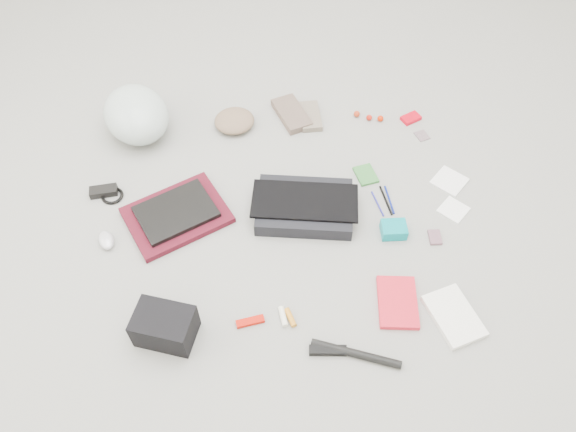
{
  "coord_description": "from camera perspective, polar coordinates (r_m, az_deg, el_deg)",
  "views": [
    {
      "loc": [
        -0.16,
        -1.33,
        1.82
      ],
      "look_at": [
        0.0,
        0.0,
        0.05
      ],
      "focal_mm": 35.0,
      "sensor_mm": 36.0,
      "label": 1
    }
  ],
  "objects": [
    {
      "name": "book_red",
      "position": [
        2.09,
        11.06,
        -8.6
      ],
      "size": [
        0.17,
        0.23,
        0.02
      ],
      "primitive_type": "cube",
      "rotation": [
        0.0,
        0.0,
        -0.15
      ],
      "color": "red",
      "rests_on": "ground_plane"
    },
    {
      "name": "mitten_left",
      "position": [
        2.67,
        0.36,
        10.33
      ],
      "size": [
        0.18,
        0.25,
        0.03
      ],
      "primitive_type": "cube",
      "rotation": [
        0.0,
        0.0,
        0.3
      ],
      "color": "brown",
      "rests_on": "ground_plane"
    },
    {
      "name": "lollipop_c",
      "position": [
        2.68,
        9.36,
        9.74
      ],
      "size": [
        0.03,
        0.03,
        0.03
      ],
      "primitive_type": "sphere",
      "rotation": [
        0.0,
        0.0,
        -0.26
      ],
      "color": "red",
      "rests_on": "ground_plane"
    },
    {
      "name": "mouse",
      "position": [
        2.3,
        -17.98,
        -2.35
      ],
      "size": [
        0.08,
        0.11,
        0.04
      ],
      "primitive_type": "ellipsoid",
      "rotation": [
        0.0,
        0.0,
        0.3
      ],
      "color": "silver",
      "rests_on": "ground_plane"
    },
    {
      "name": "napkin_bottom",
      "position": [
        2.4,
        16.46,
        0.62
      ],
      "size": [
        0.15,
        0.15,
        0.01
      ],
      "primitive_type": "cube",
      "rotation": [
        0.0,
        0.0,
        0.74
      ],
      "color": "white",
      "rests_on": "ground_plane"
    },
    {
      "name": "pen_blue",
      "position": [
        2.35,
        9.09,
        1.24
      ],
      "size": [
        0.03,
        0.13,
        0.01
      ],
      "primitive_type": "cylinder",
      "rotation": [
        1.57,
        0.0,
        0.16
      ],
      "color": "navy",
      "rests_on": "ground_plane"
    },
    {
      "name": "toiletry_tube_orange",
      "position": [
        2.03,
        0.24,
        -10.27
      ],
      "size": [
        0.04,
        0.08,
        0.02
      ],
      "primitive_type": "cylinder",
      "rotation": [
        1.57,
        0.0,
        0.26
      ],
      "color": "orange",
      "rests_on": "ground_plane"
    },
    {
      "name": "accordion_wallet",
      "position": [
        2.25,
        10.68,
        -1.36
      ],
      "size": [
        0.1,
        0.08,
        0.05
      ],
      "primitive_type": "cube",
      "rotation": [
        0.0,
        0.0,
        -0.07
      ],
      "color": "#048D98",
      "rests_on": "ground_plane"
    },
    {
      "name": "laptop",
      "position": [
        2.29,
        -11.31,
        0.43
      ],
      "size": [
        0.36,
        0.32,
        0.02
      ],
      "primitive_type": "cube",
      "rotation": [
        0.0,
        0.0,
        0.42
      ],
      "color": "black",
      "rests_on": "laptop_sleeve"
    },
    {
      "name": "napkin_top",
      "position": [
        2.49,
        16.08,
        3.44
      ],
      "size": [
        0.18,
        0.18,
        0.01
      ],
      "primitive_type": "cube",
      "rotation": [
        0.0,
        0.0,
        0.76
      ],
      "color": "white",
      "rests_on": "ground_plane"
    },
    {
      "name": "messenger_bag",
      "position": [
        2.27,
        1.69,
        0.95
      ],
      "size": [
        0.43,
        0.34,
        0.06
      ],
      "primitive_type": "cube",
      "rotation": [
        0.0,
        0.0,
        -0.19
      ],
      "color": "black",
      "rests_on": "ground_plane"
    },
    {
      "name": "notepad",
      "position": [
        2.44,
        7.9,
        4.17
      ],
      "size": [
        0.1,
        0.12,
        0.01
      ],
      "primitive_type": "cube",
      "rotation": [
        0.0,
        0.0,
        0.19
      ],
      "color": "#327131",
      "rests_on": "ground_plane"
    },
    {
      "name": "lollipop_a",
      "position": [
        2.69,
        7.0,
        10.26
      ],
      "size": [
        0.04,
        0.04,
        0.03
      ],
      "primitive_type": "sphere",
      "rotation": [
        0.0,
        0.0,
        -0.23
      ],
      "color": "#A92E12",
      "rests_on": "ground_plane"
    },
    {
      "name": "stamp_sheet",
      "position": [
        2.65,
        13.45,
        7.95
      ],
      "size": [
        0.07,
        0.08,
        0.0
      ],
      "primitive_type": "cube",
      "rotation": [
        0.0,
        0.0,
        0.28
      ],
      "color": "slate",
      "rests_on": "ground_plane"
    },
    {
      "name": "multitool",
      "position": [
        2.03,
        -3.86,
        -10.64
      ],
      "size": [
        0.1,
        0.04,
        0.02
      ],
      "primitive_type": "cube",
      "rotation": [
        0.0,
        0.0,
        0.14
      ],
      "color": "#B10C00",
      "rests_on": "ground_plane"
    },
    {
      "name": "laptop_sleeve",
      "position": [
        2.31,
        -11.22,
        0.07
      ],
      "size": [
        0.47,
        0.42,
        0.03
      ],
      "primitive_type": "cube",
      "rotation": [
        0.0,
        0.0,
        0.42
      ],
      "color": "#4F0D1B",
      "rests_on": "ground_plane"
    },
    {
      "name": "altoids_tin",
      "position": [
        2.72,
        12.37,
        9.68
      ],
      "size": [
        0.1,
        0.09,
        0.02
      ],
      "primitive_type": "cube",
      "rotation": [
        0.0,
        0.0,
        0.41
      ],
      "color": "red",
      "rests_on": "ground_plane"
    },
    {
      "name": "camera_bag",
      "position": [
        2.0,
        -12.4,
        -10.88
      ],
      "size": [
        0.24,
        0.2,
        0.13
      ],
      "primitive_type": "cube",
      "rotation": [
        0.0,
        0.0,
        -0.35
      ],
      "color": "black",
      "rests_on": "ground_plane"
    },
    {
      "name": "card_deck",
      "position": [
        2.29,
        14.7,
        -2.11
      ],
      "size": [
        0.05,
        0.07,
        0.01
      ],
      "primitive_type": "cube",
      "rotation": [
        0.0,
        0.0,
        -0.09
      ],
      "color": "#7B5463",
      "rests_on": "ground_plane"
    },
    {
      "name": "bike_pump",
      "position": [
        1.98,
        6.9,
        -13.72
      ],
      "size": [
        0.3,
        0.15,
        0.03
      ],
      "primitive_type": "cylinder",
      "rotation": [
        0.0,
        1.57,
        -0.39
      ],
      "color": "black",
      "rests_on": "ground_plane"
    },
    {
      "name": "beanie",
      "position": [
        2.62,
        -5.47,
        9.61
      ],
      "size": [
        0.2,
        0.19,
        0.06
      ],
      "primitive_type": "ellipsoid",
      "rotation": [
        0.0,
        0.0,
        0.1
      ],
      "color": "#7D634E",
      "rests_on": "ground_plane"
    },
    {
      "name": "power_brick",
      "position": [
        2.47,
        -18.23,
        2.41
      ],
      "size": [
        0.12,
        0.06,
        0.03
      ],
      "primitive_type": "cube",
      "rotation": [
        0.0,
        0.0,
        0.07
      ],
      "color": "black",
      "rests_on": "ground_plane"
    },
    {
      "name": "pen_navy",
      "position": [
        2.37,
        10.26,
        1.63
      ],
      "size": [
        0.01,
        0.15,
        0.01
      ],
      "primitive_type": "cylinder",
      "rotation": [
        1.57,
        0.0,
        0.03
      ],
      "color": "navy",
      "rests_on": "ground_plane"
    },
    {
      "name": "pen_black",
      "position": [
        2.36,
        9.91,
        1.57
      ],
      "size": [
        0.02,
        0.16,
        0.01
      ],
      "primitive_type": "cylinder",
      "rotation": [
        1.57,
        0.0,
        0.09
      ],
      "color": "black",
      "rests_on": "ground_plane"
    },
    {
      "name": "book_white",
      "position": [
        2.11,
        16.5,
        -9.72
      ],
      "size": [
        0.2,
        0.25,
        0.02
      ],
      "primitive_type": "cube",
      "rotation": [
        0.0,
        0.0,
        0.26
      ],
      "color": "white",
      "rests_on": "ground_plane"
    },
    {
      "name": "bag_flap",
      "position": [
        2.24,
        1.72,
        1.54
      ],
      "size": [
        0.45,
        0.27,
        0.01
      ],
      "primitive_type": "cube",
      "rotation": [
        0.0,
        0.0,
        -0.19
      ],
      "color": "black",
      "rests_on": "messenger_bag"
    },
    {
      "name": "toiletry_tube_white",
      "position": [
        2.03,
        -0.51,
        -10.16
      ],
      "size": [
        0.03,
        0.08,
        0.02
      ],
      "primitive_type": "cylinder",
      "rotation": [
        1.57,
        0.0,
        0.1
      ],
      "color": "silver",
      "rests_on": "ground_plane"
    },
    {
      "name": "lollipop_b",
      "position": [
        2.68,
        8.25,
        9.86
      ],
      "size": [
        0.03,
        0.03,
        0.03
      ],
      "primitive_type": "sphere",
      "rotation": [
        0.0,
        0.0,
        0.09
      ],
      "color": "red",
      "rests_on": "ground_plane"
    },
    {
      "name": "bike_helmet",
      "position": [
        2.62,
        -15.16,
        9.93
      ],
      "size": [
        0.39,
        0.43,
        0.21
      ],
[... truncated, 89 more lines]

